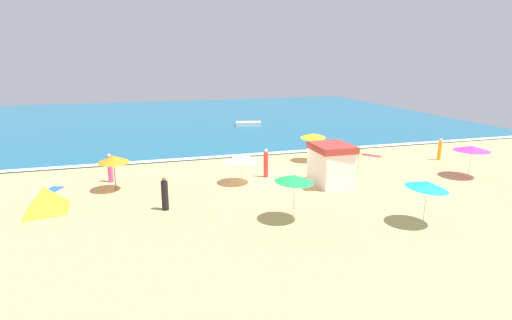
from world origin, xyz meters
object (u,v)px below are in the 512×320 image
object	(u,v)px
lifeguard_cabana	(331,164)
small_boat_0	(248,124)
beach_umbrella_2	(294,178)
beachgoer_6	(266,164)
beach_umbrella_1	(313,136)
beach_tent	(45,199)
beach_umbrella_3	(242,157)
beachgoer_3	(440,149)
beachgoer_1	(353,154)
beachgoer_4	(165,195)
beach_umbrella_5	(427,185)
beach_umbrella_4	(113,159)
beach_umbrella_0	(472,148)
beachgoer_0	(355,163)
beachgoer_2	(110,169)

from	to	relation	value
lifeguard_cabana	small_boat_0	world-z (taller)	lifeguard_cabana
beach_umbrella_2	small_boat_0	world-z (taller)	beach_umbrella_2
beachgoer_6	beach_umbrella_1	bearing A→B (deg)	32.48
beach_tent	beach_umbrella_3	bearing A→B (deg)	9.90
beach_umbrella_1	beach_umbrella_3	world-z (taller)	beach_umbrella_1
beach_tent	beachgoer_3	distance (m)	26.90
beachgoer_1	beachgoer_4	size ratio (longest dim) A/B	0.50
beach_umbrella_5	beachgoer_4	bearing A→B (deg)	155.28
beach_umbrella_3	beachgoer_6	xyz separation A→B (m)	(1.86, 0.88, -0.76)
beach_umbrella_2	beachgoer_4	distance (m)	6.73
beach_umbrella_3	beach_tent	world-z (taller)	beach_umbrella_3
beach_umbrella_4	beachgoer_6	size ratio (longest dim) A/B	1.14
beachgoer_4	beach_umbrella_1	bearing A→B (deg)	32.01
beach_umbrella_0	beachgoer_0	size ratio (longest dim) A/B	1.52
beachgoer_3	small_boat_0	bearing A→B (deg)	117.98
beachgoer_4	beach_umbrella_0	bearing A→B (deg)	1.29
lifeguard_cabana	beach_umbrella_4	xyz separation A→B (m)	(-12.70, 2.46, 0.62)
beach_umbrella_2	lifeguard_cabana	bearing A→B (deg)	47.37
beach_umbrella_2	beachgoer_1	size ratio (longest dim) A/B	2.89
beach_tent	small_boat_0	bearing A→B (deg)	53.02
beachgoer_1	beachgoer_4	bearing A→B (deg)	-154.76
lifeguard_cabana	beachgoer_1	bearing A→B (deg)	49.76
beach_umbrella_1	beach_umbrella_3	distance (m)	7.53
beach_umbrella_5	beachgoer_1	world-z (taller)	beach_umbrella_5
lifeguard_cabana	beach_umbrella_5	world-z (taller)	lifeguard_cabana
beach_umbrella_4	beachgoer_4	xyz separation A→B (m)	(2.59, -3.98, -1.10)
beach_umbrella_5	beachgoer_2	distance (m)	18.30
beachgoer_3	beachgoer_4	bearing A→B (deg)	-167.15
beach_umbrella_1	beachgoer_3	bearing A→B (deg)	-13.91
small_boat_0	beach_umbrella_4	bearing A→B (deg)	-124.47
beachgoer_1	beachgoer_4	world-z (taller)	beachgoer_4
beach_umbrella_0	beach_umbrella_2	size ratio (longest dim) A/B	1.16
beach_umbrella_3	beachgoer_3	distance (m)	16.06
beachgoer_3	beach_umbrella_5	bearing A→B (deg)	-132.92
beach_tent	beachgoer_4	size ratio (longest dim) A/B	1.66
beachgoer_6	beach_umbrella_2	bearing A→B (deg)	-97.42
beachgoer_6	beach_umbrella_5	bearing A→B (deg)	-63.33
beachgoer_0	beachgoer_4	size ratio (longest dim) A/B	1.12
beach_umbrella_1	beachgoer_2	distance (m)	14.43
beachgoer_6	small_boat_0	size ratio (longest dim) A/B	0.63
beachgoer_6	small_boat_0	bearing A→B (deg)	78.05
beach_tent	beach_umbrella_5	bearing A→B (deg)	-21.17
beach_tent	beachgoer_6	distance (m)	12.88
beach_umbrella_4	beachgoer_4	bearing A→B (deg)	-56.97
beach_umbrella_3	beach_umbrella_5	distance (m)	10.85
beach_umbrella_3	beach_umbrella_5	size ratio (longest dim) A/B	1.05
lifeguard_cabana	beachgoer_0	bearing A→B (deg)	24.52
beach_umbrella_2	beachgoer_4	size ratio (longest dim) A/B	1.46
beach_umbrella_1	beachgoer_6	size ratio (longest dim) A/B	1.39
beachgoer_2	beachgoer_4	size ratio (longest dim) A/B	1.05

